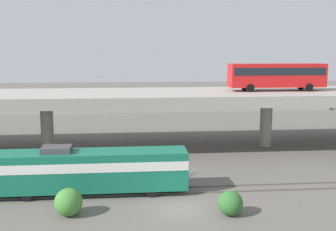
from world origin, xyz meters
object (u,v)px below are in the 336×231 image
Objects in this scene: parked_car_3 at (276,95)px; train_locomotive at (101,168)px; parked_car_2 at (185,96)px; parked_car_1 at (167,98)px; parked_car_0 at (253,95)px; parked_car_4 at (237,97)px; transit_bus_on_overpass at (277,74)px.

train_locomotive is at bearing 56.91° from parked_car_3.
parked_car_2 is at bearing 2.18° from parked_car_3.
parked_car_2 is at bearing 74.70° from train_locomotive.
train_locomotive is 50.65m from parked_car_1.
parked_car_0 is at bearing 1.60° from parked_car_2.
parked_car_1 is at bearing 0.32° from parked_car_4.
train_locomotive is 27.24m from transit_bus_on_overpass.
parked_car_2 is 1.00× the size of parked_car_4.
transit_bus_on_overpass is 34.54m from parked_car_4.
parked_car_1 is at bearing 7.84° from parked_car_3.
parked_car_3 is at bearing -161.29° from parked_car_4.
parked_car_1 is 1.06× the size of parked_car_4.
parked_car_3 is at bearing 56.91° from train_locomotive.
parked_car_4 is (14.60, 0.08, -0.00)m from parked_car_1.
transit_bus_on_overpass is 2.58× the size of parked_car_3.
parked_car_1 is 0.97× the size of parked_car_3.
parked_car_3 is at bearing 2.18° from parked_car_2.
parked_car_2 is at bearing 100.43° from transit_bus_on_overpass.
parked_car_2 and parked_car_4 have the same top height.
parked_car_4 is (10.61, -2.48, -0.00)m from parked_car_2.
parked_car_4 is at bearing 63.40° from train_locomotive.
train_locomotive reaches higher than parked_car_3.
transit_bus_on_overpass is 2.83× the size of parked_car_4.
transit_bus_on_overpass reaches higher than parked_car_0.
transit_bus_on_overpass is 39.89m from parked_car_3.
parked_car_0 is 0.91× the size of parked_car_3.
parked_car_2 is (-6.66, 36.16, -6.60)m from transit_bus_on_overpass.
parked_car_1 and parked_car_4 have the same top height.
parked_car_4 is (-4.43, -2.90, -0.00)m from parked_car_0.
parked_car_3 is at bearing 69.84° from transit_bus_on_overpass.
parked_car_2 is (-15.03, -0.42, -0.00)m from parked_car_0.
parked_car_3 is at bearing 3.86° from parked_car_0.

